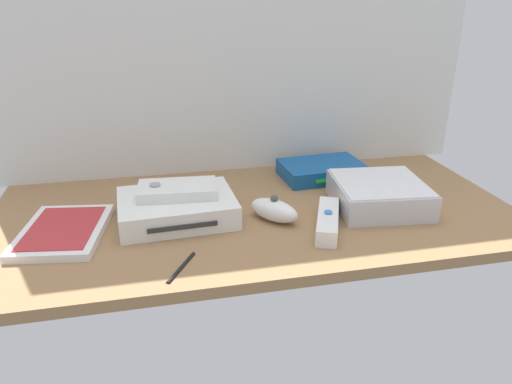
# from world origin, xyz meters

# --- Properties ---
(ground_plane) EXTENTS (1.00, 0.48, 0.02)m
(ground_plane) POSITION_xyz_m (0.00, 0.00, -0.01)
(ground_plane) COLOR #936D47
(ground_plane) RESTS_ON ground
(back_wall) EXTENTS (1.10, 0.01, 0.64)m
(back_wall) POSITION_xyz_m (0.00, 0.25, 0.32)
(back_wall) COLOR silver
(back_wall) RESTS_ON ground
(game_console) EXTENTS (0.22, 0.17, 0.04)m
(game_console) POSITION_xyz_m (-0.15, 0.00, 0.02)
(game_console) COLOR white
(game_console) RESTS_ON ground_plane
(mini_computer) EXTENTS (0.19, 0.19, 0.05)m
(mini_computer) POSITION_xyz_m (0.24, -0.03, 0.03)
(mini_computer) COLOR silver
(mini_computer) RESTS_ON ground_plane
(game_case) EXTENTS (0.16, 0.21, 0.02)m
(game_case) POSITION_xyz_m (-0.35, -0.02, 0.01)
(game_case) COLOR white
(game_case) RESTS_ON ground_plane
(network_router) EXTENTS (0.19, 0.13, 0.03)m
(network_router) POSITION_xyz_m (0.18, 0.15, 0.02)
(network_router) COLOR #145193
(network_router) RESTS_ON ground_plane
(remote_wand) EXTENTS (0.09, 0.15, 0.03)m
(remote_wand) POSITION_xyz_m (0.11, -0.10, 0.02)
(remote_wand) COLOR white
(remote_wand) RESTS_ON ground_plane
(remote_nunchuk) EXTENTS (0.10, 0.10, 0.05)m
(remote_nunchuk) POSITION_xyz_m (0.02, -0.05, 0.02)
(remote_nunchuk) COLOR white
(remote_nunchuk) RESTS_ON ground_plane
(remote_classic_pad) EXTENTS (0.15, 0.09, 0.02)m
(remote_classic_pad) POSITION_xyz_m (-0.15, 0.01, 0.05)
(remote_classic_pad) COLOR white
(remote_classic_pad) RESTS_ON game_console
(stylus_pen) EXTENTS (0.05, 0.08, 0.01)m
(stylus_pen) POSITION_xyz_m (-0.16, -0.18, 0.00)
(stylus_pen) COLOR black
(stylus_pen) RESTS_ON ground_plane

